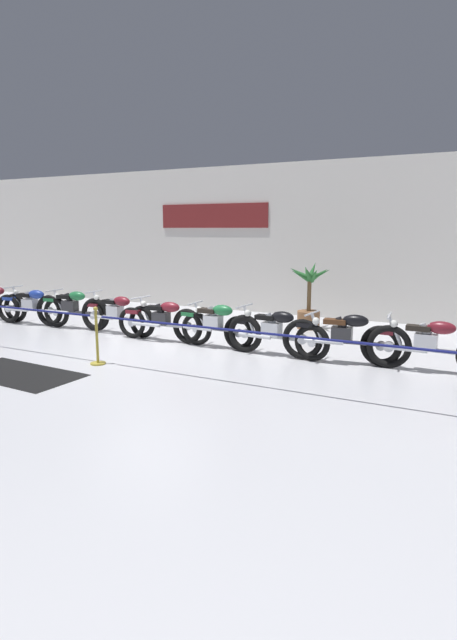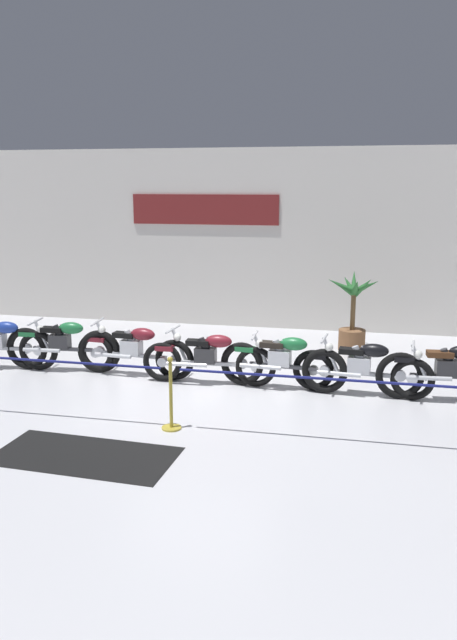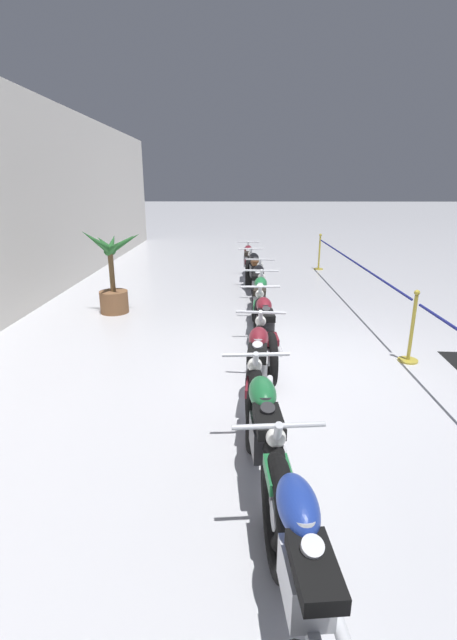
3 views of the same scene
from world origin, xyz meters
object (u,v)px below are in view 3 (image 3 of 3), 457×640
motorcycle_green_2 (264,441)px  motorcycle_black_7 (255,273)px  motorcycle_maroon_4 (265,329)px  motorcycle_maroon_8 (248,263)px  motorcycle_green_5 (260,305)px  potted_palm_left_of_row (112,275)px  motorcycle_blue_1 (302,579)px  stanchion_mid_right (319,257)px  stanchion_mid_left (411,338)px  motorcycle_maroon_3 (258,370)px  motorcycle_black_6 (258,288)px

motorcycle_green_2 → motorcycle_black_7: bearing=-1.8°
motorcycle_maroon_4 → motorcycle_maroon_8: bearing=1.0°
motorcycle_green_5 → motorcycle_maroon_8: (4.08, 0.09, -0.01)m
motorcycle_maroon_8 → potted_palm_left_of_row: 4.06m
motorcycle_blue_1 → motorcycle_green_2: (1.24, 0.12, 0.01)m
motorcycle_green_2 → motorcycle_black_7: motorcycle_green_2 is taller
motorcycle_green_5 → stanchion_mid_right: stanchion_mid_right is taller
motorcycle_black_7 → stanchion_mid_left: bearing=-152.8°
motorcycle_green_2 → motorcycle_black_7: (6.75, -0.21, -0.00)m
motorcycle_maroon_4 → motorcycle_maroon_8: (5.35, 0.09, -0.00)m
motorcycle_maroon_3 → motorcycle_maroon_4: size_ratio=0.97×
motorcycle_blue_1 → motorcycle_green_2: bearing=5.4°
motorcycle_blue_1 → motorcycle_black_6: motorcycle_blue_1 is taller
motorcycle_blue_1 → motorcycle_maroon_8: motorcycle_blue_1 is taller
motorcycle_black_6 → stanchion_mid_left: 3.31m
motorcycle_maroon_3 → motorcycle_black_7: size_ratio=0.99×
motorcycle_maroon_3 → motorcycle_green_5: motorcycle_green_5 is taller
motorcycle_maroon_4 → stanchion_mid_left: (-0.03, -2.07, -0.11)m
motorcycle_green_2 → stanchion_mid_right: stanchion_mid_right is taller
motorcycle_green_2 → motorcycle_black_6: bearing=-2.3°
motorcycle_green_5 → motorcycle_black_7: size_ratio=0.94×
motorcycle_green_5 → motorcycle_maroon_3: bearing=176.3°
motorcycle_black_6 → motorcycle_maroon_8: motorcycle_maroon_8 is taller
motorcycle_green_2 → motorcycle_green_5: motorcycle_green_2 is taller
motorcycle_blue_1 → motorcycle_green_2: motorcycle_green_2 is taller
motorcycle_maroon_4 → motorcycle_green_5: motorcycle_green_5 is taller
motorcycle_maroon_4 → stanchion_mid_right: stanchion_mid_right is taller
motorcycle_black_6 → stanchion_mid_left: size_ratio=2.17×
potted_palm_left_of_row → stanchion_mid_right: size_ratio=1.57×
motorcycle_black_6 → stanchion_mid_right: 4.82m
potted_palm_left_of_row → motorcycle_blue_1: bearing=-156.8°
motorcycle_green_2 → stanchion_mid_left: 3.58m
motorcycle_green_5 → stanchion_mid_left: size_ratio=2.06×
motorcycle_green_5 → motorcycle_maroon_8: bearing=1.3°
stanchion_mid_left → stanchion_mid_right: same height
motorcycle_maroon_3 → stanchion_mid_left: bearing=-58.3°
motorcycle_blue_1 → motorcycle_black_6: size_ratio=1.01×
motorcycle_maroon_3 → potted_palm_left_of_row: (3.77, 2.64, 0.29)m
motorcycle_black_7 → stanchion_mid_right: bearing=-34.2°
motorcycle_maroon_8 → potted_palm_left_of_row: (-3.00, 2.72, 0.29)m
motorcycle_black_7 → motorcycle_black_6: bearing=-179.7°
motorcycle_blue_1 → motorcycle_maroon_3: 2.64m
motorcycle_black_7 → motorcycle_blue_1: bearing=179.3°
motorcycle_blue_1 → stanchion_mid_right: stanchion_mid_right is taller
motorcycle_black_7 → motorcycle_maroon_8: motorcycle_black_7 is taller
motorcycle_green_2 → motorcycle_green_5: size_ratio=1.02×
motorcycle_maroon_3 → stanchion_mid_right: bearing=-15.0°
motorcycle_black_7 → stanchion_mid_left: size_ratio=2.19×
motorcycle_green_2 → motorcycle_maroon_8: 8.16m
motorcycle_maroon_3 → motorcycle_maroon_8: 6.77m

